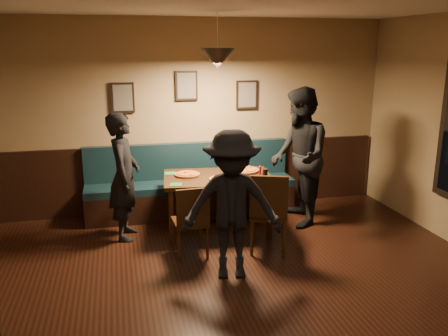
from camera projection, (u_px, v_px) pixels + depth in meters
name	position (u px, v px, depth m)	size (l,w,h in m)	color
wall_back	(187.00, 117.00, 6.81)	(6.00, 6.00, 0.00)	#8C704F
wainscot	(188.00, 176.00, 7.00)	(5.88, 0.06, 1.00)	black
booth_bench	(191.00, 181.00, 6.75)	(3.00, 0.60, 1.00)	#0F232D
picture_left	(123.00, 98.00, 6.50)	(0.32, 0.04, 0.42)	black
picture_center	(186.00, 86.00, 6.66)	(0.32, 0.04, 0.42)	black
picture_right	(247.00, 95.00, 6.90)	(0.32, 0.04, 0.42)	black
pendant_lamp	(218.00, 58.00, 5.71)	(0.44, 0.44, 0.25)	black
dining_table	(218.00, 203.00, 6.19)	(1.40, 0.90, 0.75)	black
chair_near_left	(190.00, 220.00, 5.43)	(0.38, 0.38, 0.87)	black
chair_near_right	(269.00, 211.00, 5.54)	(0.44, 0.44, 0.98)	black
diner_left	(124.00, 177.00, 5.85)	(0.59, 0.39, 1.62)	black
diner_right	(299.00, 157.00, 6.30)	(0.92, 0.71, 1.88)	black
diner_front	(232.00, 205.00, 4.84)	(1.03, 0.59, 1.59)	black
pizza_a	(187.00, 174.00, 6.12)	(0.33, 0.33, 0.04)	orange
pizza_b	(221.00, 179.00, 5.91)	(0.31, 0.31, 0.04)	gold
pizza_c	(244.00, 170.00, 6.31)	(0.39, 0.39, 0.04)	#BF6023
soda_glass	(265.00, 174.00, 5.92)	(0.07, 0.07, 0.14)	black
tabasco_bottle	(260.00, 170.00, 6.17)	(0.03, 0.03, 0.13)	maroon
napkin_a	(170.00, 173.00, 6.22)	(0.14, 0.14, 0.01)	#1F773C
napkin_b	(176.00, 185.00, 5.71)	(0.14, 0.14, 0.01)	#1E722A
cutlery_set	(221.00, 184.00, 5.76)	(0.02, 0.21, 0.00)	silver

